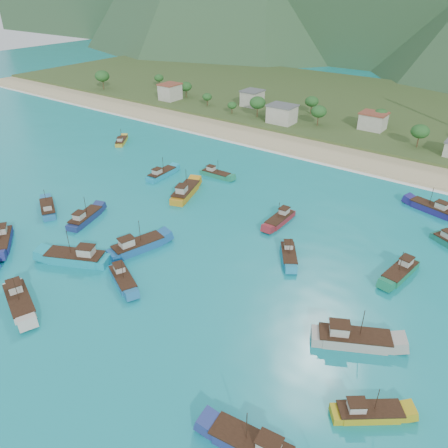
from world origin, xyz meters
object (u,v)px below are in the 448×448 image
Objects in this scene: boat_14 at (76,258)px; boat_21 at (162,174)px; boat_0 at (185,192)px; boat_4 at (252,446)px; boat_27 at (137,246)px; boat_15 at (368,413)px; boat_19 at (2,241)px; boat_17 at (123,279)px; boat_23 at (121,142)px; boat_24 at (400,272)px; boat_5 at (353,339)px; boat_12 at (48,209)px; boat_7 at (19,301)px; boat_26 at (216,174)px; boat_20 at (85,218)px; boat_3 at (289,255)px; boat_8 at (432,209)px; boat_16 at (280,220)px.

boat_21 is (-15.46, 40.86, -0.28)m from boat_14.
boat_0 reaches higher than boat_4.
boat_27 is (21.91, -30.75, 0.20)m from boat_21.
boat_19 is at bearing -123.96° from boat_15.
boat_4 reaches higher than boat_17.
boat_23 is 68.04m from boat_27.
boat_24 is at bearing -11.44° from boat_4.
boat_5 reaches higher than boat_4.
boat_12 is (-20.90, -26.02, -0.26)m from boat_0.
boat_7 reaches higher than boat_26.
boat_15 is at bearing 125.03° from boat_7.
boat_20 reaches higher than boat_17.
boat_24 reaches higher than boat_15.
boat_14 is (-32.98, -25.95, 0.40)m from boat_3.
boat_21 is at bearing 139.05° from boat_0.
boat_0 reaches higher than boat_12.
boat_26 is (-3.32, 49.97, -0.38)m from boat_14.
boat_27 is at bearing -167.47° from boat_7.
boat_5 is at bearing 108.25° from boat_3.
boat_24 is at bearing 154.32° from boat_7.
boat_21 is (-64.71, 53.53, -0.12)m from boat_4.
boat_5 reaches higher than boat_15.
boat_3 is 0.78× the size of boat_8.
boat_26 is at bearing 75.66° from boat_0.
boat_12 is (-72.32, 22.11, -0.13)m from boat_4.
boat_27 is (52.35, -43.46, 0.35)m from boat_23.
boat_15 is (9.45, 12.59, -0.21)m from boat_4.
boat_16 is 1.06× the size of boat_26.
boat_14 is at bearing 2.50° from boat_26.
boat_15 is 0.82× the size of boat_20.
boat_15 is at bearing -157.48° from boat_8.
boat_4 reaches higher than boat_16.
boat_5 is 72.04m from boat_19.
boat_20 reaches higher than boat_24.
boat_3 is 0.91× the size of boat_16.
boat_3 is 0.72× the size of boat_5.
boat_7 is at bearing -103.07° from boat_0.
boat_4 is at bearing -165.69° from boat_8.
boat_21 is (-74.16, 40.94, 0.09)m from boat_15.
boat_0 is 1.32× the size of boat_16.
boat_8 is 91.79m from boat_12.
boat_16 reaches higher than boat_23.
boat_4 is 39.50m from boat_17.
boat_20 reaches higher than boat_15.
boat_0 is 1.39× the size of boat_26.
boat_3 is 1.05× the size of boat_23.
boat_17 is 30.77m from boat_19.
boat_0 reaches higher than boat_5.
boat_26 is at bearing 59.97° from boat_20.
boat_16 is 44.69m from boat_20.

